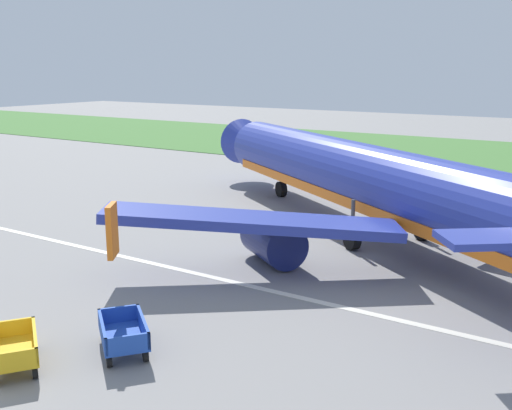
# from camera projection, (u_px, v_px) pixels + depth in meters

# --- Properties ---
(grass_strip) EXTENTS (220.00, 28.00, 0.06)m
(grass_strip) POSITION_uv_depth(u_px,v_px,m) (459.00, 154.00, 64.15)
(grass_strip) COLOR #477A38
(grass_strip) RESTS_ON ground
(apron_stripe) EXTENTS (120.00, 0.36, 0.01)m
(apron_stripe) POSITION_uv_depth(u_px,v_px,m) (192.00, 272.00, 27.27)
(apron_stripe) COLOR silver
(apron_stripe) RESTS_ON ground
(airplane) EXTENTS (33.11, 28.21, 11.34)m
(airplane) POSITION_uv_depth(u_px,v_px,m) (374.00, 182.00, 32.21)
(airplane) COLOR #28389E
(airplane) RESTS_ON ground
(baggage_cart_third_in_row) EXTENTS (3.33, 2.65, 1.07)m
(baggage_cart_third_in_row) POSITION_uv_depth(u_px,v_px,m) (13.00, 349.00, 18.58)
(baggage_cart_third_in_row) COLOR gold
(baggage_cart_third_in_row) RESTS_ON ground
(baggage_cart_fourth_in_row) EXTENTS (3.24, 2.78, 1.07)m
(baggage_cart_fourth_in_row) POSITION_uv_depth(u_px,v_px,m) (123.00, 334.00, 19.64)
(baggage_cart_fourth_in_row) COLOR #234CB2
(baggage_cart_fourth_in_row) RESTS_ON ground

